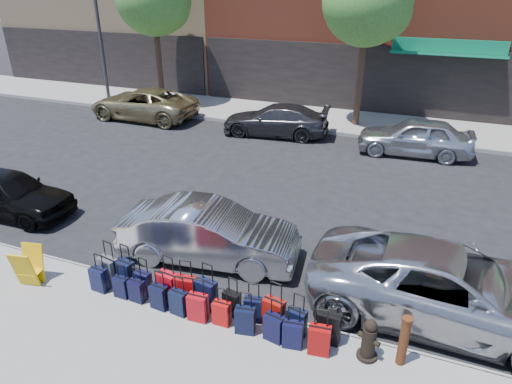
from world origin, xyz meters
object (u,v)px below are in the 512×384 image
at_px(car_far_0, 143,104).
at_px(car_far_2, 415,137).
at_px(car_near_2, 447,286).
at_px(tree_center, 371,3).
at_px(bollard, 404,340).
at_px(car_far_1, 276,120).
at_px(display_rack, 29,267).
at_px(car_near_1, 209,233).
at_px(car_near_0, 8,193).
at_px(streetlight, 100,14).
at_px(fire_hydrant, 369,340).
at_px(suitcase_front_5, 206,294).

bearing_deg(car_far_0, car_far_2, 88.83).
bearing_deg(car_near_2, car_far_2, 8.44).
height_order(tree_center, car_far_2, tree_center).
relative_size(bollard, car_far_0, 0.19).
height_order(car_far_1, car_far_2, car_far_2).
xyz_separation_m(display_rack, car_near_1, (3.22, 2.57, 0.14)).
bearing_deg(car_far_0, car_near_0, 11.85).
distance_m(car_near_1, car_near_2, 5.49).
bearing_deg(tree_center, car_far_1, -143.17).
relative_size(car_near_1, car_near_2, 0.80).
bearing_deg(car_far_0, tree_center, 103.90).
xyz_separation_m(car_far_0, car_far_1, (6.90, -0.03, -0.07)).
bearing_deg(car_far_1, car_near_1, 3.00).
bearing_deg(car_far_2, bollard, -0.84).
height_order(tree_center, bollard, tree_center).
distance_m(streetlight, car_far_2, 16.69).
distance_m(car_far_0, car_far_1, 6.90).
bearing_deg(car_near_1, car_far_2, -31.67).
distance_m(fire_hydrant, car_far_0, 17.58).
distance_m(suitcase_front_5, car_far_2, 11.94).
distance_m(fire_hydrant, bollard, 0.61).
height_order(bollard, car_far_2, car_far_2).
height_order(tree_center, suitcase_front_5, tree_center).
distance_m(bollard, car_near_2, 1.91).
distance_m(tree_center, suitcase_front_5, 15.10).
bearing_deg(tree_center, fire_hydrant, -79.55).
bearing_deg(car_near_2, car_far_0, 55.31).
height_order(tree_center, fire_hydrant, tree_center).
distance_m(streetlight, bollard, 21.93).
xyz_separation_m(tree_center, car_near_0, (-8.18, -12.38, -4.73)).
xyz_separation_m(car_far_1, car_far_2, (5.93, -0.34, 0.07)).
bearing_deg(car_far_0, suitcase_front_5, 39.20).
distance_m(suitcase_front_5, car_far_1, 12.08).
height_order(fire_hydrant, car_near_1, car_near_1).
bearing_deg(car_near_2, car_far_1, 36.48).
bearing_deg(display_rack, car_near_1, 26.71).
bearing_deg(suitcase_front_5, car_far_2, 84.35).
distance_m(bollard, display_rack, 8.06).
bearing_deg(display_rack, tree_center, 60.33).
bearing_deg(tree_center, car_far_0, -166.60).
bearing_deg(display_rack, car_far_1, 71.20).
bearing_deg(car_far_1, fire_hydrant, 19.62).
distance_m(display_rack, car_near_0, 4.26).
bearing_deg(car_far_2, tree_center, -140.39).
bearing_deg(car_near_1, tree_center, -15.14).
height_order(suitcase_front_5, bollard, suitcase_front_5).
xyz_separation_m(suitcase_front_5, car_near_1, (-0.87, 1.87, 0.25)).
bearing_deg(display_rack, streetlight, 109.33).
distance_m(bollard, car_far_1, 13.57).
xyz_separation_m(streetlight, bollard, (16.69, -13.65, -3.98)).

